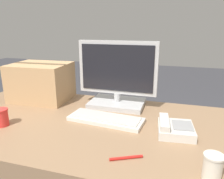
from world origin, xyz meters
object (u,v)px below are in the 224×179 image
object	(u,v)px
paper_cup_right	(213,167)
keyboard	(106,119)
paper_cup_left	(2,117)
pen_marker	(126,158)
cardboard_box	(41,82)
desk_phone	(174,128)
monitor	(117,80)

from	to	relation	value
paper_cup_right	keyboard	bearing A→B (deg)	145.03
paper_cup_left	pen_marker	distance (m)	0.73
paper_cup_right	pen_marker	distance (m)	0.32
paper_cup_left	keyboard	bearing A→B (deg)	22.37
keyboard	cardboard_box	bearing A→B (deg)	162.97
keyboard	paper_cup_left	world-z (taller)	paper_cup_left
desk_phone	pen_marker	size ratio (longest dim) A/B	1.58
monitor	pen_marker	size ratio (longest dim) A/B	4.02
cardboard_box	keyboard	bearing A→B (deg)	-22.52
paper_cup_right	cardboard_box	xyz separation A→B (m)	(-1.08, 0.59, 0.08)
paper_cup_left	cardboard_box	world-z (taller)	cardboard_box
desk_phone	keyboard	bearing A→B (deg)	167.60
keyboard	monitor	bearing A→B (deg)	96.76
keyboard	paper_cup_right	bearing A→B (deg)	-29.49
paper_cup_right	pen_marker	world-z (taller)	paper_cup_right
keyboard	desk_phone	size ratio (longest dim) A/B	2.13
cardboard_box	monitor	bearing A→B (deg)	3.01
keyboard	desk_phone	bearing A→B (deg)	-0.86
desk_phone	monitor	bearing A→B (deg)	135.20
cardboard_box	desk_phone	bearing A→B (deg)	-16.36
keyboard	cardboard_box	size ratio (longest dim) A/B	1.07
monitor	desk_phone	distance (m)	0.51
paper_cup_left	paper_cup_right	world-z (taller)	paper_cup_right
monitor	keyboard	size ratio (longest dim) A/B	1.19
monitor	pen_marker	xyz separation A→B (m)	(0.20, -0.59, -0.17)
keyboard	desk_phone	distance (m)	0.38
keyboard	paper_cup_left	bearing A→B (deg)	-152.15
paper_cup_right	cardboard_box	world-z (taller)	cardboard_box
monitor	paper_cup_right	world-z (taller)	monitor
monitor	cardboard_box	world-z (taller)	monitor
monitor	cardboard_box	distance (m)	0.56
keyboard	pen_marker	world-z (taller)	keyboard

